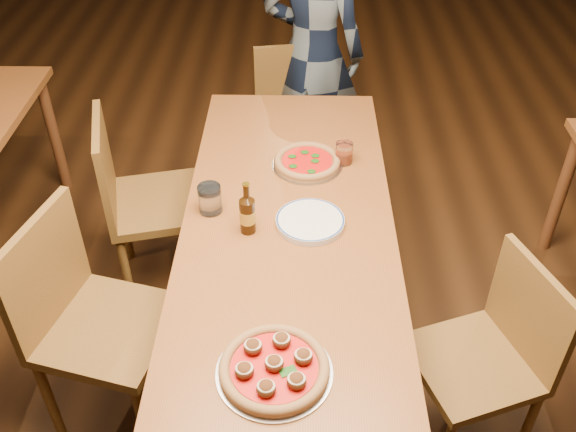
{
  "coord_description": "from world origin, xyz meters",
  "views": [
    {
      "loc": [
        0.03,
        -1.87,
        2.28
      ],
      "look_at": [
        0.0,
        -0.05,
        0.82
      ],
      "focal_mm": 40.0,
      "sensor_mm": 36.0,
      "label": 1
    }
  ],
  "objects_px": {
    "pizza_meatball": "(274,368)",
    "chair_main_e": "(473,363)",
    "amber_glass": "(344,153)",
    "beer_bottle": "(247,215)",
    "chair_main_nw": "(109,327)",
    "plate_stack": "(310,222)",
    "chair_end": "(296,127)",
    "diner": "(313,53)",
    "water_glass": "(210,199)",
    "table_main": "(288,237)",
    "chair_main_sw": "(159,201)",
    "pizza_margherita": "(307,162)"
  },
  "relations": [
    {
      "from": "chair_main_e",
      "to": "water_glass",
      "type": "xyz_separation_m",
      "value": [
        -0.97,
        0.46,
        0.37
      ]
    },
    {
      "from": "plate_stack",
      "to": "diner",
      "type": "distance_m",
      "value": 1.44
    },
    {
      "from": "chair_main_nw",
      "to": "beer_bottle",
      "type": "relative_size",
      "value": 4.62
    },
    {
      "from": "diner",
      "to": "water_glass",
      "type": "bearing_deg",
      "value": 89.89
    },
    {
      "from": "table_main",
      "to": "chair_main_nw",
      "type": "distance_m",
      "value": 0.75
    },
    {
      "from": "chair_main_nw",
      "to": "pizza_margherita",
      "type": "height_order",
      "value": "chair_main_nw"
    },
    {
      "from": "pizza_meatball",
      "to": "diner",
      "type": "bearing_deg",
      "value": 86.29
    },
    {
      "from": "water_glass",
      "to": "amber_glass",
      "type": "xyz_separation_m",
      "value": [
        0.53,
        0.34,
        -0.01
      ]
    },
    {
      "from": "pizza_meatball",
      "to": "chair_main_e",
      "type": "bearing_deg",
      "value": 23.28
    },
    {
      "from": "chair_end",
      "to": "chair_main_e",
      "type": "bearing_deg",
      "value": -77.58
    },
    {
      "from": "beer_bottle",
      "to": "pizza_meatball",
      "type": "bearing_deg",
      "value": -79.47
    },
    {
      "from": "chair_main_sw",
      "to": "pizza_margherita",
      "type": "xyz_separation_m",
      "value": [
        0.68,
        -0.09,
        0.29
      ]
    },
    {
      "from": "chair_main_nw",
      "to": "plate_stack",
      "type": "distance_m",
      "value": 0.84
    },
    {
      "from": "table_main",
      "to": "chair_main_e",
      "type": "xyz_separation_m",
      "value": [
        0.67,
        -0.4,
        -0.25
      ]
    },
    {
      "from": "plate_stack",
      "to": "water_glass",
      "type": "bearing_deg",
      "value": 168.68
    },
    {
      "from": "chair_main_nw",
      "to": "water_glass",
      "type": "height_order",
      "value": "chair_main_nw"
    },
    {
      "from": "chair_main_sw",
      "to": "water_glass",
      "type": "relative_size",
      "value": 8.5
    },
    {
      "from": "chair_main_e",
      "to": "diner",
      "type": "relative_size",
      "value": 0.55
    },
    {
      "from": "chair_end",
      "to": "pizza_meatball",
      "type": "xyz_separation_m",
      "value": [
        -0.05,
        -1.91,
        0.34
      ]
    },
    {
      "from": "chair_main_nw",
      "to": "chair_main_e",
      "type": "bearing_deg",
      "value": -79.5
    },
    {
      "from": "chair_main_nw",
      "to": "chair_main_sw",
      "type": "relative_size",
      "value": 1.02
    },
    {
      "from": "chair_main_sw",
      "to": "pizza_meatball",
      "type": "xyz_separation_m",
      "value": [
        0.58,
        -1.17,
        0.3
      ]
    },
    {
      "from": "pizza_margherita",
      "to": "diner",
      "type": "bearing_deg",
      "value": 87.98
    },
    {
      "from": "plate_stack",
      "to": "water_glass",
      "type": "relative_size",
      "value": 2.31
    },
    {
      "from": "water_glass",
      "to": "amber_glass",
      "type": "height_order",
      "value": "water_glass"
    },
    {
      "from": "table_main",
      "to": "diner",
      "type": "relative_size",
      "value": 1.28
    },
    {
      "from": "chair_main_nw",
      "to": "pizza_meatball",
      "type": "distance_m",
      "value": 0.8
    },
    {
      "from": "amber_glass",
      "to": "beer_bottle",
      "type": "bearing_deg",
      "value": -129.1
    },
    {
      "from": "table_main",
      "to": "pizza_meatball",
      "type": "distance_m",
      "value": 0.7
    },
    {
      "from": "pizza_meatball",
      "to": "amber_glass",
      "type": "height_order",
      "value": "amber_glass"
    },
    {
      "from": "chair_main_nw",
      "to": "water_glass",
      "type": "bearing_deg",
      "value": -29.62
    },
    {
      "from": "chair_end",
      "to": "beer_bottle",
      "type": "xyz_separation_m",
      "value": [
        -0.17,
        -1.27,
        0.39
      ]
    },
    {
      "from": "chair_main_nw",
      "to": "chair_end",
      "type": "relative_size",
      "value": 1.11
    },
    {
      "from": "chair_main_nw",
      "to": "pizza_meatball",
      "type": "relative_size",
      "value": 2.81
    },
    {
      "from": "pizza_meatball",
      "to": "amber_glass",
      "type": "relative_size",
      "value": 3.73
    },
    {
      "from": "pizza_meatball",
      "to": "water_glass",
      "type": "relative_size",
      "value": 3.07
    },
    {
      "from": "chair_main_e",
      "to": "pizza_margherita",
      "type": "distance_m",
      "value": 1.04
    },
    {
      "from": "chair_end",
      "to": "water_glass",
      "type": "xyz_separation_m",
      "value": [
        -0.32,
        -1.15,
        0.37
      ]
    },
    {
      "from": "chair_main_nw",
      "to": "amber_glass",
      "type": "distance_m",
      "value": 1.18
    },
    {
      "from": "amber_glass",
      "to": "diner",
      "type": "xyz_separation_m",
      "value": [
        -0.12,
        1.02,
        -0.01
      ]
    },
    {
      "from": "water_glass",
      "to": "chair_end",
      "type": "bearing_deg",
      "value": 74.43
    },
    {
      "from": "chair_end",
      "to": "diner",
      "type": "height_order",
      "value": "diner"
    },
    {
      "from": "chair_end",
      "to": "amber_glass",
      "type": "xyz_separation_m",
      "value": [
        0.21,
        -0.8,
        0.36
      ]
    },
    {
      "from": "chair_main_nw",
      "to": "beer_bottle",
      "type": "bearing_deg",
      "value": -49.41
    },
    {
      "from": "chair_end",
      "to": "plate_stack",
      "type": "distance_m",
      "value": 1.27
    },
    {
      "from": "chair_main_nw",
      "to": "diner",
      "type": "relative_size",
      "value": 0.62
    },
    {
      "from": "plate_stack",
      "to": "amber_glass",
      "type": "distance_m",
      "value": 0.45
    },
    {
      "from": "table_main",
      "to": "chair_end",
      "type": "distance_m",
      "value": 1.24
    },
    {
      "from": "pizza_meatball",
      "to": "chair_main_sw",
      "type": "bearing_deg",
      "value": 116.31
    },
    {
      "from": "chair_main_sw",
      "to": "plate_stack",
      "type": "bearing_deg",
      "value": -138.9
    }
  ]
}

